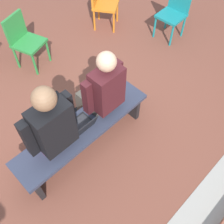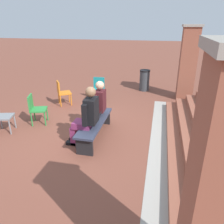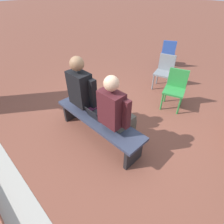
# 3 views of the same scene
# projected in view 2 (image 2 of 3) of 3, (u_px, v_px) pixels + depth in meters

# --- Properties ---
(ground_plane) EXTENTS (60.00, 60.00, 0.00)m
(ground_plane) POSITION_uv_depth(u_px,v_px,m) (86.00, 133.00, 5.66)
(ground_plane) COLOR brown
(concrete_strip) EXTENTS (6.05, 0.40, 0.01)m
(concrete_strip) POSITION_uv_depth(u_px,v_px,m) (158.00, 144.00, 5.16)
(concrete_strip) COLOR #A8A399
(concrete_strip) RESTS_ON ground
(brick_steps) EXTENTS (5.25, 1.20, 0.60)m
(brick_steps) POSITION_uv_depth(u_px,v_px,m) (202.00, 140.00, 4.89)
(brick_steps) COLOR #93513D
(brick_steps) RESTS_ON ground
(brick_pillar_left_of_steps) EXTENTS (0.64, 0.64, 2.60)m
(brick_pillar_left_of_steps) POSITION_uv_depth(u_px,v_px,m) (188.00, 63.00, 7.76)
(brick_pillar_left_of_steps) COLOR #93513D
(brick_pillar_left_of_steps) RESTS_ON ground
(brick_pillar_right_of_steps) EXTENTS (0.64, 0.64, 2.60)m
(brick_pillar_right_of_steps) POSITION_uv_depth(u_px,v_px,m) (223.00, 209.00, 1.73)
(brick_pillar_right_of_steps) COLOR #93513D
(brick_pillar_right_of_steps) RESTS_ON ground
(bench) EXTENTS (1.80, 0.44, 0.45)m
(bench) POSITION_uv_depth(u_px,v_px,m) (95.00, 124.00, 5.34)
(bench) COLOR #33384C
(bench) RESTS_ON ground
(person_student) EXTENTS (0.54, 0.69, 1.35)m
(person_student) POSITION_uv_depth(u_px,v_px,m) (96.00, 105.00, 5.54)
(person_student) COLOR #4C473D
(person_student) RESTS_ON ground
(person_adult) EXTENTS (0.58, 0.74, 1.41)m
(person_adult) POSITION_uv_depth(u_px,v_px,m) (87.00, 115.00, 4.87)
(person_adult) COLOR #7F2D5B
(person_adult) RESTS_ON ground
(laptop) EXTENTS (0.32, 0.29, 0.21)m
(laptop) POSITION_uv_depth(u_px,v_px,m) (95.00, 119.00, 5.26)
(laptop) COLOR black
(laptop) RESTS_ON bench
(plastic_chair_near_bench_left) EXTENTS (0.44, 0.44, 0.84)m
(plastic_chair_near_bench_left) POSITION_uv_depth(u_px,v_px,m) (98.00, 88.00, 7.81)
(plastic_chair_near_bench_left) COLOR teal
(plastic_chair_near_bench_left) RESTS_ON ground
(plastic_chair_by_pillar) EXTENTS (0.52, 0.52, 0.84)m
(plastic_chair_by_pillar) POSITION_uv_depth(u_px,v_px,m) (0.00, 115.00, 5.58)
(plastic_chair_by_pillar) COLOR gray
(plastic_chair_by_pillar) RESTS_ON ground
(plastic_chair_near_bench_right) EXTENTS (0.58, 0.58, 0.84)m
(plastic_chair_near_bench_right) POSITION_uv_depth(u_px,v_px,m) (62.00, 91.00, 7.42)
(plastic_chair_near_bench_right) COLOR orange
(plastic_chair_near_bench_right) RESTS_ON ground
(plastic_chair_far_left) EXTENTS (0.53, 0.53, 0.84)m
(plastic_chair_far_left) POSITION_uv_depth(u_px,v_px,m) (35.00, 108.00, 6.03)
(plastic_chair_far_left) COLOR #2D893D
(plastic_chair_far_left) RESTS_ON ground
(litter_bin) EXTENTS (0.42, 0.42, 0.86)m
(litter_bin) POSITION_uv_depth(u_px,v_px,m) (144.00, 80.00, 9.01)
(litter_bin) COLOR #383D42
(litter_bin) RESTS_ON ground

